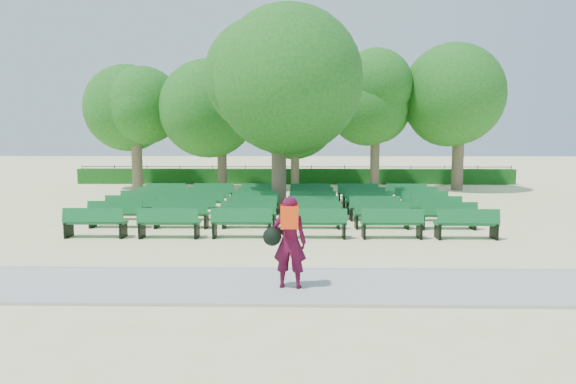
% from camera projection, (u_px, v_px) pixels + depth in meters
% --- Properties ---
extents(ground, '(120.00, 120.00, 0.00)m').
position_uv_depth(ground, '(292.00, 222.00, 16.80)').
color(ground, beige).
extents(paving, '(30.00, 2.20, 0.06)m').
position_uv_depth(paving, '(286.00, 286.00, 9.44)').
color(paving, '#A9A9A4').
rests_on(paving, ground).
extents(curb, '(30.00, 0.12, 0.10)m').
position_uv_depth(curb, '(288.00, 269.00, 10.58)').
color(curb, silver).
rests_on(curb, ground).
extents(hedge, '(26.00, 0.70, 0.90)m').
position_uv_depth(hedge, '(295.00, 176.00, 30.67)').
color(hedge, '#155117').
rests_on(hedge, ground).
extents(fence, '(26.00, 0.10, 1.02)m').
position_uv_depth(fence, '(295.00, 183.00, 31.12)').
color(fence, black).
rests_on(fence, ground).
extents(tree_line, '(21.80, 6.80, 7.04)m').
position_uv_depth(tree_line, '(294.00, 191.00, 26.74)').
color(tree_line, '#1F641C').
rests_on(tree_line, ground).
extents(bench_array, '(1.69, 0.58, 1.06)m').
position_uv_depth(bench_array, '(283.00, 214.00, 17.93)').
color(bench_array, '#105D29').
rests_on(bench_array, ground).
extents(tree_among, '(5.13, 5.13, 6.85)m').
position_uv_depth(tree_among, '(279.00, 88.00, 18.44)').
color(tree_among, brown).
rests_on(tree_among, ground).
extents(person, '(0.80, 0.50, 1.66)m').
position_uv_depth(person, '(288.00, 241.00, 9.17)').
color(person, '#460A22').
rests_on(person, ground).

